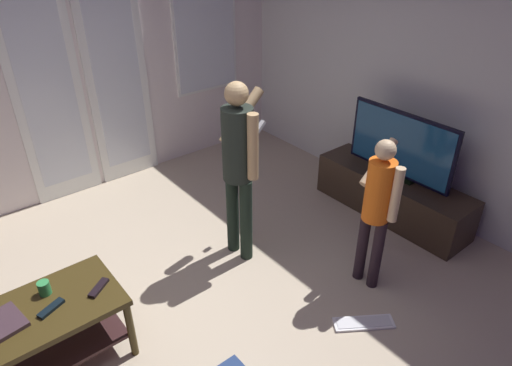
% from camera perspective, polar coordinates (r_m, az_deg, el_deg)
% --- Properties ---
extents(ground_plane, '(5.55, 4.76, 0.02)m').
position_cam_1_polar(ground_plane, '(3.48, -9.91, -17.53)').
color(ground_plane, '#B8A68D').
extents(wall_back_with_doors, '(5.55, 0.09, 2.93)m').
position_cam_1_polar(wall_back_with_doors, '(4.74, -25.51, 13.86)').
color(wall_back_with_doors, silver).
rests_on(wall_back_with_doors, ground_plane).
extents(wall_right_plain, '(0.06, 4.76, 2.90)m').
position_cam_1_polar(wall_right_plain, '(4.44, 21.23, 14.17)').
color(wall_right_plain, silver).
rests_on(wall_right_plain, ground_plane).
extents(coffee_table, '(1.02, 0.57, 0.49)m').
position_cam_1_polar(coffee_table, '(3.22, -25.73, -16.16)').
color(coffee_table, '#392C12').
rests_on(coffee_table, ground_plane).
extents(tv_stand, '(0.45, 1.54, 0.42)m').
position_cam_1_polar(tv_stand, '(4.60, 16.78, -1.51)').
color(tv_stand, '#32251A').
rests_on(tv_stand, ground_plane).
extents(flat_screen_tv, '(0.08, 1.08, 0.65)m').
position_cam_1_polar(flat_screen_tv, '(4.35, 17.77, 4.53)').
color(flat_screen_tv, black).
rests_on(flat_screen_tv, tv_stand).
extents(person_adult, '(0.57, 0.46, 1.55)m').
position_cam_1_polar(person_adult, '(3.53, -2.14, 3.14)').
color(person_adult, black).
rests_on(person_adult, ground_plane).
extents(person_child, '(0.51, 0.37, 1.26)m').
position_cam_1_polar(person_child, '(3.42, 15.13, -2.33)').
color(person_child, black).
rests_on(person_child, ground_plane).
extents(loose_keyboard, '(0.44, 0.36, 0.02)m').
position_cam_1_polar(loose_keyboard, '(3.52, 13.43, -16.79)').
color(loose_keyboard, white).
rests_on(loose_keyboard, ground_plane).
extents(cup_near_edge, '(0.07, 0.07, 0.09)m').
position_cam_1_polar(cup_near_edge, '(3.20, -25.15, -11.90)').
color(cup_near_edge, '#2D8243').
rests_on(cup_near_edge, coffee_table).
extents(tv_remote_black, '(0.17, 0.14, 0.02)m').
position_cam_1_polar(tv_remote_black, '(3.13, -19.23, -12.37)').
color(tv_remote_black, black).
rests_on(tv_remote_black, coffee_table).
extents(dvd_remote_slim, '(0.18, 0.11, 0.02)m').
position_cam_1_polar(dvd_remote_slim, '(3.10, -24.44, -14.19)').
color(dvd_remote_slim, black).
rests_on(dvd_remote_slim, coffee_table).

